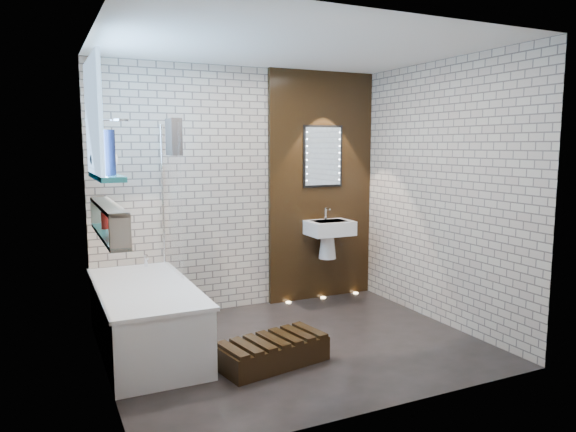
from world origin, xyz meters
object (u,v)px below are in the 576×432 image
bathtub (146,318)px  bath_screen (171,198)px  led_mirror (323,156)px  washbasin (329,233)px  walnut_step (273,353)px

bathtub → bath_screen: size_ratio=1.24×
bathtub → led_mirror: 2.68m
bathtub → washbasin: (2.17, 0.62, 0.50)m
led_mirror → walnut_step: bearing=-130.3°
led_mirror → walnut_step: (-1.30, -1.53, -1.55)m
bathtub → washbasin: washbasin is taller
washbasin → bathtub: bearing=-164.0°
led_mirror → washbasin: bearing=-90.0°
bath_screen → led_mirror: size_ratio=2.00×
bath_screen → washbasin: (1.82, 0.18, -0.49)m
bathtub → walnut_step: size_ratio=1.97×
washbasin → walnut_step: (-1.30, -1.37, -0.69)m
bathtub → bath_screen: bath_screen is taller
walnut_step → washbasin: bearing=46.6°
washbasin → walnut_step: bearing=-133.4°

